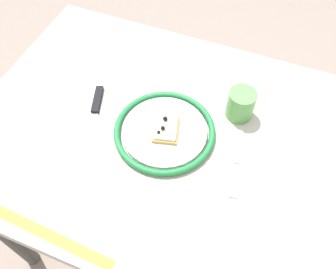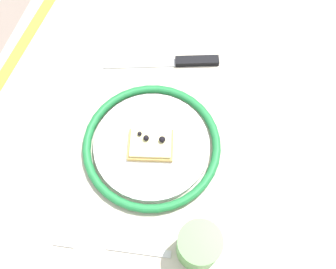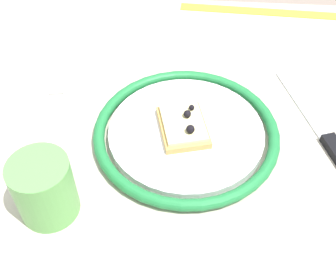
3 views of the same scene
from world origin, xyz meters
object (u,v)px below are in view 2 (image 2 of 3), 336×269
Objects in this scene: pizza_slice_near at (149,144)px; cup at (199,246)px; dining_table at (154,161)px; fork at (111,246)px; measuring_tape at (19,50)px; plate at (153,146)px; knife at (181,62)px.

cup is (-0.15, -0.13, 0.02)m from pizza_slice_near.
fork is (-0.20, 0.01, 0.09)m from dining_table.
cup reaches higher than dining_table.
dining_table is 3.16× the size of measuring_tape.
pizza_slice_near is at bearing 41.10° from cup.
plate is 0.20m from fork.
fork is at bearing -132.42° from measuring_tape.
cup reaches higher than pizza_slice_near.
cup reaches higher than fork.
measuring_tape is (0.33, 0.33, -0.00)m from fork.
cup reaches higher than measuring_tape.
plate is at bearing -154.69° from dining_table.
cup is 0.26× the size of measuring_tape.
plate is 0.20m from knife.
knife is 0.39m from fork.
knife is at bearing -76.05° from measuring_tape.
measuring_tape is at bearing 101.35° from knife.
dining_table is 12.17× the size of cup.
pizza_slice_near reaches higher than dining_table.
fork is 0.64× the size of measuring_tape.
dining_table is 4.96× the size of fork.
fork is at bearing 176.81° from dining_table.
plate is 0.82× the size of measuring_tape.
pizza_slice_near is 0.21m from cup.
plate is at bearing -57.75° from pizza_slice_near.
fork is 0.15m from cup.
pizza_slice_near is 0.36m from measuring_tape.
dining_table is 4.28× the size of knife.
pizza_slice_near reaches higher than knife.
knife is 0.74× the size of measuring_tape.
pizza_slice_near is 0.20m from knife.
pizza_slice_near is 0.30× the size of measuring_tape.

